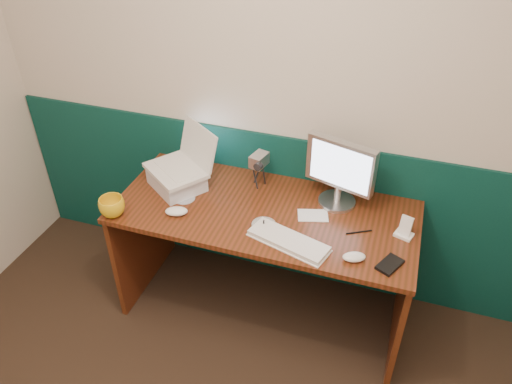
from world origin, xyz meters
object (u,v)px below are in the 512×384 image
(monitor, at_px, (340,174))
(camcorder, at_px, (259,172))
(mug, at_px, (112,207))
(keyboard, at_px, (289,241))
(laptop, at_px, (173,151))
(desk, at_px, (264,262))

(monitor, xyz_separation_m, camcorder, (-0.45, 0.03, -0.10))
(mug, bearing_deg, keyboard, 4.54)
(camcorder, bearing_deg, laptop, -145.62)
(desk, bearing_deg, keyboard, -48.80)
(keyboard, bearing_deg, mug, -158.63)
(keyboard, xyz_separation_m, camcorder, (-0.29, 0.43, 0.08))
(desk, bearing_deg, laptop, 174.60)
(laptop, distance_m, camcorder, 0.48)
(mug, xyz_separation_m, camcorder, (0.64, 0.50, 0.04))
(desk, bearing_deg, monitor, 27.98)
(keyboard, bearing_deg, monitor, 85.02)
(monitor, xyz_separation_m, mug, (-1.09, -0.47, -0.13))
(mug, height_order, camcorder, camcorder)
(keyboard, xyz_separation_m, mug, (-0.93, -0.07, 0.04))
(desk, height_order, laptop, laptop)
(monitor, bearing_deg, mug, -139.65)
(desk, relative_size, monitor, 4.29)
(mug, bearing_deg, laptop, 58.92)
(monitor, relative_size, camcorder, 2.07)
(laptop, bearing_deg, desk, 30.44)
(desk, height_order, keyboard, keyboard)
(desk, xyz_separation_m, mug, (-0.74, -0.29, 0.43))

